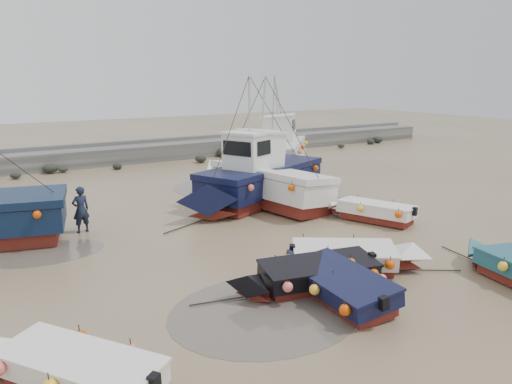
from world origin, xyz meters
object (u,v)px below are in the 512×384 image
at_px(dinghy_5, 355,255).
at_px(dinghy_6, 368,208).
at_px(cabin_boat_1, 260,177).
at_px(dinghy_0, 67,363).
at_px(person, 83,232).
at_px(dinghy_1, 335,278).
at_px(dinghy_4, 307,271).
at_px(cabin_boat_2, 255,178).
at_px(cabin_boat_3, 282,150).

distance_m(dinghy_5, dinghy_6, 6.13).
bearing_deg(cabin_boat_1, dinghy_0, -146.59).
relative_size(dinghy_0, person, 2.68).
bearing_deg(cabin_boat_1, dinghy_1, -120.53).
distance_m(dinghy_6, person, 12.21).
bearing_deg(dinghy_0, dinghy_5, -24.07).
bearing_deg(dinghy_4, dinghy_1, -142.91).
xyz_separation_m(dinghy_5, cabin_boat_2, (1.90, 9.28, 0.76)).
bearing_deg(cabin_boat_1, cabin_boat_3, 39.14).
height_order(dinghy_5, cabin_boat_2, cabin_boat_2).
relative_size(dinghy_4, cabin_boat_2, 0.55).
distance_m(dinghy_6, cabin_boat_3, 12.94).
bearing_deg(dinghy_1, dinghy_4, 120.02).
xyz_separation_m(dinghy_4, cabin_boat_1, (4.28, 9.38, 0.80)).
relative_size(dinghy_5, dinghy_6, 0.94).
bearing_deg(cabin_boat_1, dinghy_6, -73.02).
bearing_deg(cabin_boat_3, dinghy_6, -65.25).
bearing_deg(dinghy_5, dinghy_6, 165.49).
bearing_deg(cabin_boat_3, dinghy_4, -80.22).
bearing_deg(dinghy_5, cabin_boat_1, -159.12).
bearing_deg(cabin_boat_2, dinghy_1, 137.72).
relative_size(dinghy_5, cabin_boat_1, 0.50).
bearing_deg(person, cabin_boat_2, 172.93).
bearing_deg(dinghy_0, cabin_boat_1, 9.34).
distance_m(dinghy_4, person, 10.30).
xyz_separation_m(dinghy_5, dinghy_6, (4.58, 4.08, 0.00)).
bearing_deg(cabin_boat_3, dinghy_1, -78.09).
distance_m(dinghy_0, cabin_boat_2, 15.64).
distance_m(dinghy_5, cabin_boat_3, 18.48).
relative_size(cabin_boat_1, cabin_boat_2, 0.95).
height_order(dinghy_4, cabin_boat_2, cabin_boat_2).
distance_m(dinghy_4, cabin_boat_1, 10.34).
relative_size(dinghy_4, cabin_boat_1, 0.58).
distance_m(dinghy_0, person, 10.94).
bearing_deg(dinghy_0, cabin_boat_2, 10.35).
relative_size(dinghy_4, dinghy_5, 1.16).
bearing_deg(dinghy_6, dinghy_1, -163.16).
bearing_deg(cabin_boat_1, person, 170.90).
relative_size(cabin_boat_2, cabin_boat_3, 1.23).
distance_m(dinghy_6, cabin_boat_2, 5.90).
relative_size(dinghy_0, dinghy_1, 0.88).
height_order(dinghy_4, dinghy_6, same).
bearing_deg(dinghy_1, cabin_boat_3, 64.51).
bearing_deg(dinghy_1, dinghy_0, -171.47).
height_order(dinghy_6, person, dinghy_6).
bearing_deg(cabin_boat_2, dinghy_5, 145.82).
bearing_deg(dinghy_4, person, 37.34).
relative_size(dinghy_0, cabin_boat_1, 0.52).
height_order(dinghy_6, cabin_boat_3, cabin_boat_3).
xyz_separation_m(dinghy_4, dinghy_6, (6.78, 4.38, 0.01)).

